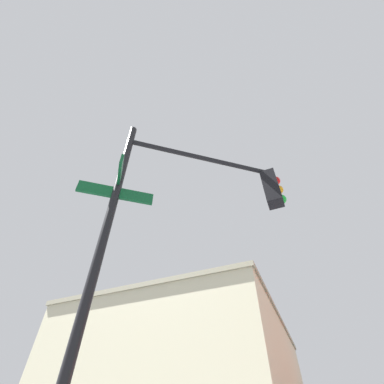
{
  "coord_description": "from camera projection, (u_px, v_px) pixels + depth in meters",
  "views": [
    {
      "loc": [
        -5.34,
        -9.39,
        1.42
      ],
      "look_at": [
        -6.36,
        -6.94,
        3.99
      ],
      "focal_mm": 24.83,
      "sensor_mm": 36.0,
      "label": 1
    }
  ],
  "objects": [
    {
      "name": "traffic_signal_near",
      "position": [
        197.0,
        209.0,
        4.18
      ],
      "size": [
        2.81,
        2.32,
        5.86
      ],
      "color": "black",
      "rests_on": "ground_plane"
    }
  ]
}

